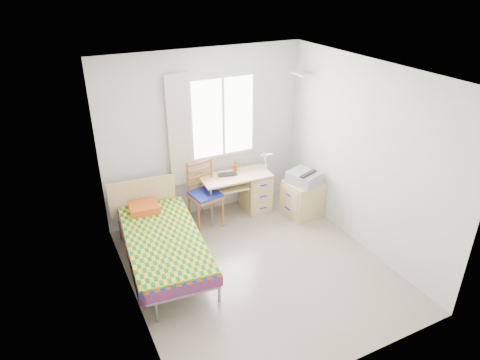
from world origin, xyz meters
The scene contains 17 objects.
floor centered at (0.00, 0.00, 0.00)m, with size 3.50×3.50×0.00m, color #BCAD93.
ceiling centered at (0.00, 0.00, 2.60)m, with size 3.50×3.50×0.00m, color white.
wall_back centered at (0.00, 1.75, 1.30)m, with size 3.20×3.20×0.00m, color silver.
wall_left centered at (-1.60, 0.00, 1.30)m, with size 3.50×3.50×0.00m, color silver.
wall_right centered at (1.60, 0.00, 1.30)m, with size 3.50×3.50×0.00m, color silver.
window centered at (0.30, 1.73, 1.55)m, with size 1.10×0.04×1.30m.
curtain centered at (-0.42, 1.68, 1.45)m, with size 0.35×0.05×1.70m, color beige.
floating_shelf centered at (1.49, 1.40, 2.15)m, with size 0.20×0.32×0.03m, color white.
bed centered at (-1.10, 0.64, 0.43)m, with size 1.14×2.11×0.88m.
desk centered at (0.64, 1.41, 0.38)m, with size 1.12×0.55×0.69m.
chair centered at (-0.19, 1.38, 0.56)m, with size 0.50×0.50×1.01m.
cabinet centered at (1.30, 0.90, 0.29)m, with size 0.59×0.54×0.59m.
printer centered at (1.28, 0.88, 0.68)m, with size 0.51×0.55×0.19m.
laptop centered at (0.23, 1.43, 0.70)m, with size 0.30×0.20×0.02m, color black.
pen_cup centered at (0.43, 1.58, 0.74)m, with size 0.08×0.08×0.09m, color #D25017.
task_lamp centered at (0.85, 1.35, 0.90)m, with size 0.20×0.30×0.34m.
book centered at (0.17, 1.44, 0.59)m, with size 0.16×0.21×0.02m, color gray.
Camera 1 is at (-2.24, -3.98, 3.62)m, focal length 32.00 mm.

